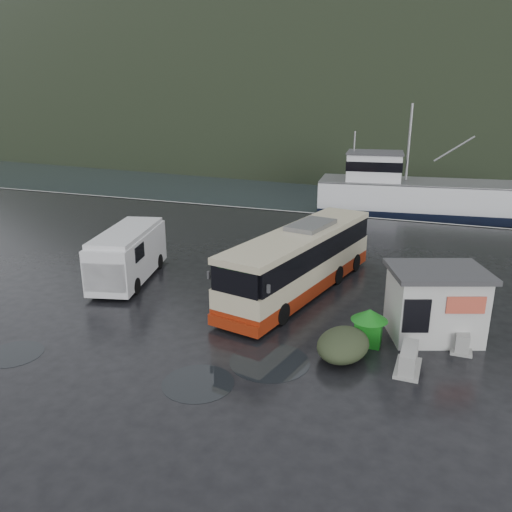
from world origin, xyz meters
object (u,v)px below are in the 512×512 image
at_px(dome_tent, 342,357).
at_px(jersey_barrier_c, 415,338).
at_px(coach_bus, 300,291).
at_px(jersey_barrier_a, 461,348).
at_px(waste_bin_left, 253,316).
at_px(fishing_trawler, 437,202).
at_px(waste_bin_right, 368,343).
at_px(jersey_barrier_b, 407,369).
at_px(ticket_kiosk, 431,336).
at_px(white_van, 130,279).

relative_size(dome_tent, jersey_barrier_c, 1.61).
xyz_separation_m(coach_bus, jersey_barrier_a, (7.46, -3.56, 0.00)).
relative_size(waste_bin_left, jersey_barrier_a, 1.03).
distance_m(jersey_barrier_a, fishing_trawler, 29.71).
height_order(waste_bin_right, jersey_barrier_b, waste_bin_right).
xyz_separation_m(jersey_barrier_a, jersey_barrier_c, (-1.73, 0.20, 0.00)).
bearing_deg(coach_bus, fishing_trawler, 89.37).
bearing_deg(dome_tent, fishing_trawler, 85.86).
xyz_separation_m(waste_bin_right, fishing_trawler, (1.61, 30.54, 0.00)).
bearing_deg(fishing_trawler, ticket_kiosk, -95.36).
distance_m(waste_bin_left, jersey_barrier_c, 6.83).
distance_m(ticket_kiosk, jersey_barrier_b, 3.13).
bearing_deg(white_van, waste_bin_right, -26.95).
xyz_separation_m(jersey_barrier_b, fishing_trawler, (-0.03, 32.07, 0.00)).
height_order(white_van, fishing_trawler, fishing_trawler).
xyz_separation_m(waste_bin_right, jersey_barrier_b, (1.64, -1.52, 0.00)).
bearing_deg(coach_bus, ticket_kiosk, -13.08).
relative_size(jersey_barrier_a, fishing_trawler, 0.06).
xyz_separation_m(jersey_barrier_a, fishing_trawler, (-1.82, 29.66, 0.00)).
bearing_deg(waste_bin_left, waste_bin_right, -8.31).
bearing_deg(jersey_barrier_b, fishing_trawler, 90.06).
xyz_separation_m(waste_bin_right, jersey_barrier_c, (1.70, 1.08, 0.00)).
bearing_deg(dome_tent, waste_bin_left, 153.53).
height_order(coach_bus, jersey_barrier_b, coach_bus).
height_order(ticket_kiosk, fishing_trawler, fishing_trawler).
xyz_separation_m(dome_tent, fishing_trawler, (2.31, 31.99, 0.00)).
xyz_separation_m(coach_bus, fishing_trawler, (5.64, 26.10, 0.00)).
bearing_deg(waste_bin_right, jersey_barrier_c, 32.44).
relative_size(jersey_barrier_b, fishing_trawler, 0.07).
relative_size(waste_bin_right, dome_tent, 0.56).
relative_size(ticket_kiosk, jersey_barrier_c, 2.28).
xyz_separation_m(ticket_kiosk, jersey_barrier_a, (1.12, -0.65, 0.00)).
height_order(white_van, waste_bin_left, white_van).
bearing_deg(white_van, ticket_kiosk, -19.49).
height_order(dome_tent, ticket_kiosk, ticket_kiosk).
bearing_deg(ticket_kiosk, waste_bin_left, 165.17).
xyz_separation_m(waste_bin_left, waste_bin_right, (5.12, -0.75, 0.00)).
xyz_separation_m(dome_tent, jersey_barrier_a, (4.14, 2.33, 0.00)).
xyz_separation_m(waste_bin_right, jersey_barrier_a, (3.43, 0.88, 0.00)).
bearing_deg(dome_tent, white_van, 160.82).
bearing_deg(jersey_barrier_b, coach_bus, 133.56).
height_order(jersey_barrier_c, fishing_trawler, fishing_trawler).
xyz_separation_m(white_van, jersey_barrier_c, (14.65, -1.72, 0.00)).
bearing_deg(white_van, fishing_trawler, 47.61).
xyz_separation_m(dome_tent, jersey_barrier_b, (2.35, -0.07, 0.00)).
distance_m(waste_bin_left, dome_tent, 4.93).
height_order(waste_bin_right, dome_tent, waste_bin_right).
bearing_deg(waste_bin_right, jersey_barrier_a, 14.46).
xyz_separation_m(waste_bin_right, dome_tent, (-0.71, -1.45, 0.00)).
relative_size(dome_tent, ticket_kiosk, 0.70).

